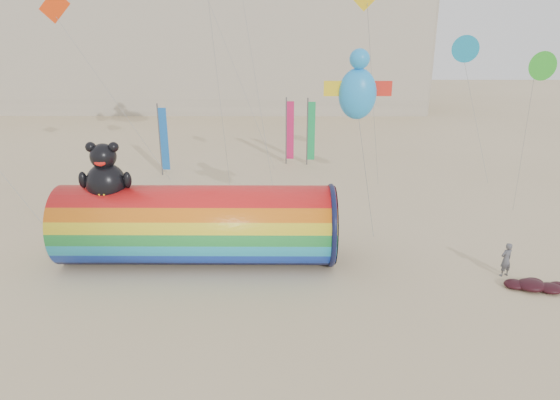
{
  "coord_description": "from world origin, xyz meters",
  "views": [
    {
      "loc": [
        0.64,
        -21.25,
        10.45
      ],
      "look_at": [
        0.5,
        1.5,
        2.4
      ],
      "focal_mm": 32.0,
      "sensor_mm": 36.0,
      "label": 1
    }
  ],
  "objects_px": {
    "windsock_assembly": "(197,223)",
    "fabric_bundle": "(535,285)",
    "hotel_building": "(184,25)",
    "kite_handler": "(506,260)"
  },
  "relations": [
    {
      "from": "windsock_assembly",
      "to": "kite_handler",
      "type": "distance_m",
      "value": 13.75
    },
    {
      "from": "hotel_building",
      "to": "windsock_assembly",
      "type": "relative_size",
      "value": 4.85
    },
    {
      "from": "windsock_assembly",
      "to": "hotel_building",
      "type": "bearing_deg",
      "value": 100.7
    },
    {
      "from": "hotel_building",
      "to": "windsock_assembly",
      "type": "bearing_deg",
      "value": -79.3
    },
    {
      "from": "windsock_assembly",
      "to": "kite_handler",
      "type": "bearing_deg",
      "value": -5.83
    },
    {
      "from": "windsock_assembly",
      "to": "kite_handler",
      "type": "relative_size",
      "value": 7.99
    },
    {
      "from": "fabric_bundle",
      "to": "kite_handler",
      "type": "bearing_deg",
      "value": 125.0
    },
    {
      "from": "windsock_assembly",
      "to": "fabric_bundle",
      "type": "relative_size",
      "value": 4.76
    },
    {
      "from": "hotel_building",
      "to": "fabric_bundle",
      "type": "height_order",
      "value": "hotel_building"
    },
    {
      "from": "windsock_assembly",
      "to": "fabric_bundle",
      "type": "distance_m",
      "value": 14.78
    }
  ]
}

